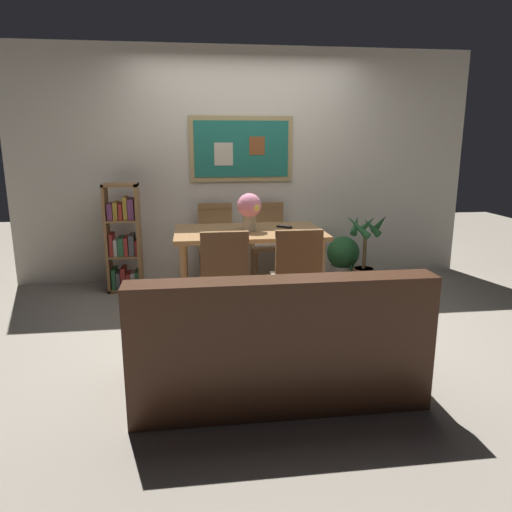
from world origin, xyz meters
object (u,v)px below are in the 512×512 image
object	(u,v)px
dining_chair_far_right	(268,236)
dining_chair_far_left	(216,237)
tv_remote	(284,227)
potted_palm	(365,257)
dining_table	(249,241)
leather_couch	(274,347)
dining_chair_near_right	(296,272)
bookshelf	(124,242)
flower_vase	(250,208)
dining_chair_near_left	(224,274)
potted_ivy	(343,257)

from	to	relation	value
dining_chair_far_right	dining_chair_far_left	bearing A→B (deg)	-179.76
tv_remote	potted_palm	bearing A→B (deg)	15.78
dining_table	leather_couch	world-z (taller)	leather_couch
leather_couch	tv_remote	bearing A→B (deg)	77.22
leather_couch	dining_chair_near_right	bearing A→B (deg)	70.07
dining_table	dining_chair_far_right	world-z (taller)	dining_chair_far_right
dining_chair_far_left	bookshelf	distance (m)	0.99
bookshelf	flower_vase	xyz separation A→B (m)	(1.27, -0.70, 0.44)
dining_chair_far_right	flower_vase	bearing A→B (deg)	-110.99
leather_couch	tv_remote	size ratio (longest dim) A/B	12.28
dining_table	dining_chair_near_left	bearing A→B (deg)	-111.17
potted_ivy	dining_table	bearing A→B (deg)	-150.19
flower_vase	tv_remote	size ratio (longest dim) A/B	2.45
flower_vase	tv_remote	world-z (taller)	flower_vase
dining_table	dining_chair_far_left	xyz separation A→B (m)	(-0.28, 0.77, -0.11)
dining_chair_near_right	leather_couch	distance (m)	1.04
dining_chair_far_left	potted_palm	distance (m)	1.65
dining_table	dining_chair_near_right	size ratio (longest dim) A/B	1.56
dining_chair_near_right	potted_palm	bearing A→B (deg)	48.09
leather_couch	flower_vase	distance (m)	1.83
dining_chair_far_left	potted_ivy	xyz separation A→B (m)	(1.45, -0.10, -0.25)
dining_table	potted_palm	size ratio (longest dim) A/B	1.65
dining_chair_near_right	flower_vase	size ratio (longest dim) A/B	2.54
potted_palm	flower_vase	bearing A→B (deg)	-163.99
leather_couch	potted_ivy	bearing A→B (deg)	63.08
dining_table	dining_chair_near_left	world-z (taller)	dining_chair_near_left
dining_chair_near_left	flower_vase	distance (m)	0.91
dining_table	dining_chair_near_right	xyz separation A→B (m)	(0.30, -0.77, -0.11)
leather_couch	bookshelf	size ratio (longest dim) A/B	1.55
dining_chair_near_left	bookshelf	size ratio (longest dim) A/B	0.78
dining_chair_near_right	flower_vase	distance (m)	0.92
dining_chair_near_left	tv_remote	world-z (taller)	dining_chair_near_left
dining_chair_far_left	potted_ivy	world-z (taller)	dining_chair_far_left
bookshelf	leather_couch	bearing A→B (deg)	-63.06
potted_palm	dining_chair_far_left	bearing A→B (deg)	165.07
dining_table	potted_palm	xyz separation A→B (m)	(1.31, 0.35, -0.29)
dining_chair_far_left	dining_table	bearing A→B (deg)	-70.10
dining_chair_far_right	flower_vase	xyz separation A→B (m)	(-0.31, -0.80, 0.44)
leather_couch	tv_remote	xyz separation A→B (m)	(0.41, 1.81, 0.45)
dining_chair_far_right	potted_ivy	xyz separation A→B (m)	(0.86, -0.10, -0.25)
dining_chair_far_right	dining_chair_near_left	size ratio (longest dim) A/B	1.00
potted_palm	flower_vase	world-z (taller)	flower_vase
dining_chair_near_left	tv_remote	xyz separation A→B (m)	(0.66, 0.85, 0.23)
dining_chair_near_right	potted_ivy	bearing A→B (deg)	58.89
bookshelf	dining_chair_near_right	bearing A→B (deg)	-42.80
flower_vase	dining_chair_near_left	bearing A→B (deg)	-112.07
dining_chair_near_right	potted_ivy	world-z (taller)	dining_chair_near_right
flower_vase	bookshelf	bearing A→B (deg)	151.18
dining_chair_far_left	flower_vase	distance (m)	0.95
leather_couch	potted_palm	world-z (taller)	potted_palm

